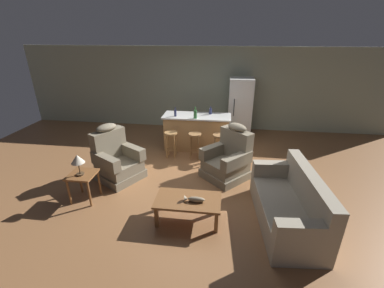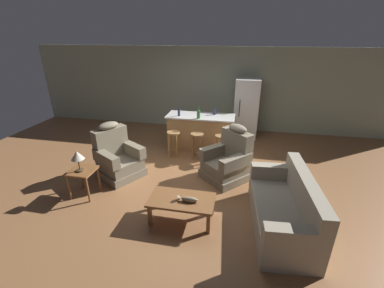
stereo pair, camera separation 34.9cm
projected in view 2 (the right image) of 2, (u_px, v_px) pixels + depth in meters
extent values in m
plane|color=brown|center=(190.00, 172.00, 5.97)|extent=(12.00, 12.00, 0.00)
cube|color=#9EA88E|center=(210.00, 89.00, 8.26)|extent=(12.00, 0.05, 2.60)
cube|color=brown|center=(182.00, 200.00, 4.30)|extent=(1.10, 0.60, 0.04)
cube|color=brown|center=(150.00, 215.00, 4.26)|extent=(0.06, 0.06, 0.38)
cube|color=brown|center=(208.00, 223.00, 4.08)|extent=(0.06, 0.06, 0.38)
cube|color=brown|center=(159.00, 198.00, 4.69)|extent=(0.06, 0.06, 0.38)
cube|color=brown|center=(212.00, 205.00, 4.51)|extent=(0.06, 0.06, 0.38)
cube|color=#4C3823|center=(190.00, 201.00, 4.22)|extent=(0.22, 0.07, 0.01)
ellipsoid|color=gray|center=(190.00, 199.00, 4.20)|extent=(0.28, 0.09, 0.09)
cone|color=gray|center=(179.00, 198.00, 4.23)|extent=(0.06, 0.10, 0.10)
cube|color=#9E937F|center=(279.00, 221.00, 4.26)|extent=(0.99, 1.96, 0.20)
cube|color=#9E937F|center=(281.00, 211.00, 4.17)|extent=(0.99, 1.96, 0.22)
cube|color=#9E937F|center=(305.00, 193.00, 3.99)|extent=(0.35, 1.91, 0.52)
cube|color=#9E937F|center=(296.00, 237.00, 3.30)|extent=(0.85, 0.27, 0.28)
cube|color=#9E937F|center=(274.00, 172.00, 4.85)|extent=(0.85, 0.27, 0.28)
cube|color=#756B56|center=(121.00, 172.00, 5.79)|extent=(1.15, 1.15, 0.18)
cube|color=#756B56|center=(120.00, 164.00, 5.70)|extent=(1.07, 1.06, 0.24)
cube|color=#756B56|center=(111.00, 142.00, 5.71)|extent=(0.59, 0.77, 0.64)
ellipsoid|color=#756B56|center=(108.00, 126.00, 5.56)|extent=(0.46, 0.53, 0.16)
cube|color=#756B56|center=(132.00, 149.00, 5.81)|extent=(0.78, 0.56, 0.26)
cube|color=#756B56|center=(106.00, 159.00, 5.37)|extent=(0.78, 0.56, 0.26)
cube|color=#756B56|center=(225.00, 175.00, 5.66)|extent=(1.19, 1.19, 0.18)
cube|color=#756B56|center=(225.00, 166.00, 5.58)|extent=(1.10, 1.10, 0.24)
cube|color=#756B56|center=(237.00, 145.00, 5.56)|extent=(0.71, 0.69, 0.64)
ellipsoid|color=#756B56|center=(238.00, 128.00, 5.41)|extent=(0.52, 0.51, 0.16)
cube|color=#756B56|center=(236.00, 162.00, 5.22)|extent=(0.68, 0.70, 0.26)
cube|color=#756B56|center=(215.00, 151.00, 5.72)|extent=(0.68, 0.70, 0.26)
cube|color=brown|center=(82.00, 171.00, 4.91)|extent=(0.48, 0.48, 0.04)
cylinder|color=brown|center=(69.00, 188.00, 4.88)|extent=(0.04, 0.04, 0.52)
cylinder|color=brown|center=(88.00, 190.00, 4.81)|extent=(0.04, 0.04, 0.52)
cylinder|color=brown|center=(81.00, 177.00, 5.24)|extent=(0.04, 0.04, 0.52)
cylinder|color=brown|center=(99.00, 179.00, 5.17)|extent=(0.04, 0.04, 0.52)
cylinder|color=#4C3823|center=(80.00, 170.00, 4.87)|extent=(0.14, 0.14, 0.03)
cylinder|color=#4C3823|center=(79.00, 164.00, 4.82)|extent=(0.02, 0.02, 0.22)
cone|color=#BCB29E|center=(77.00, 155.00, 4.74)|extent=(0.24, 0.24, 0.16)
cube|color=#AD7F4C|center=(200.00, 133.00, 7.00)|extent=(1.71, 0.63, 0.91)
cube|color=silver|center=(201.00, 116.00, 6.81)|extent=(1.80, 0.70, 0.04)
cylinder|color=#A87A47|center=(173.00, 132.00, 6.46)|extent=(0.32, 0.32, 0.04)
torus|color=#A87A47|center=(174.00, 148.00, 6.64)|extent=(0.23, 0.23, 0.02)
cylinder|color=#A87A47|center=(169.00, 146.00, 6.53)|extent=(0.04, 0.04, 0.64)
cylinder|color=#A87A47|center=(177.00, 147.00, 6.49)|extent=(0.04, 0.04, 0.64)
cylinder|color=#A87A47|center=(171.00, 143.00, 6.71)|extent=(0.04, 0.04, 0.64)
cylinder|color=#A87A47|center=(179.00, 144.00, 6.67)|extent=(0.04, 0.04, 0.64)
cylinder|color=olive|center=(197.00, 134.00, 6.35)|extent=(0.32, 0.32, 0.04)
torus|color=olive|center=(197.00, 150.00, 6.53)|extent=(0.23, 0.23, 0.02)
cylinder|color=olive|center=(192.00, 148.00, 6.42)|extent=(0.04, 0.04, 0.64)
cylinder|color=olive|center=(200.00, 149.00, 6.38)|extent=(0.04, 0.04, 0.64)
cylinder|color=olive|center=(194.00, 145.00, 6.60)|extent=(0.04, 0.04, 0.64)
cylinder|color=olive|center=(202.00, 145.00, 6.56)|extent=(0.04, 0.04, 0.64)
cylinder|color=olive|center=(222.00, 136.00, 6.24)|extent=(0.32, 0.32, 0.04)
torus|color=olive|center=(221.00, 152.00, 6.42)|extent=(0.23, 0.23, 0.02)
cylinder|color=olive|center=(217.00, 150.00, 6.31)|extent=(0.04, 0.04, 0.64)
cylinder|color=olive|center=(225.00, 151.00, 6.27)|extent=(0.04, 0.04, 0.64)
cylinder|color=olive|center=(217.00, 147.00, 6.49)|extent=(0.04, 0.04, 0.64)
cylinder|color=olive|center=(225.00, 147.00, 6.45)|extent=(0.04, 0.04, 0.64)
cube|color=white|center=(246.00, 108.00, 7.70)|extent=(0.70, 0.66, 1.76)
cylinder|color=#333338|center=(239.00, 108.00, 7.38)|extent=(0.02, 0.02, 0.50)
cylinder|color=#23284C|center=(215.00, 112.00, 6.87)|extent=(0.08, 0.08, 0.15)
cylinder|color=#23284C|center=(215.00, 108.00, 6.83)|extent=(0.03, 0.03, 0.06)
cylinder|color=#23284C|center=(179.00, 113.00, 6.75)|extent=(0.06, 0.06, 0.17)
cylinder|color=#23284C|center=(179.00, 108.00, 6.70)|extent=(0.02, 0.02, 0.07)
cylinder|color=#2D6B38|center=(198.00, 114.00, 6.54)|extent=(0.09, 0.09, 0.21)
cylinder|color=#2D6B38|center=(199.00, 109.00, 6.48)|extent=(0.03, 0.03, 0.09)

